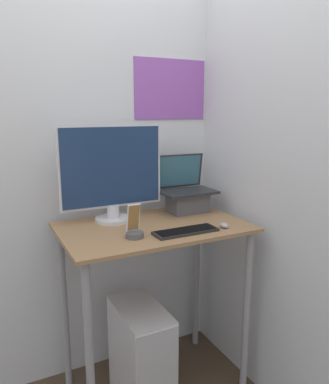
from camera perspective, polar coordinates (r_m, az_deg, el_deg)
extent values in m
cube|color=silver|center=(2.37, -5.95, 3.85)|extent=(6.00, 0.05, 2.60)
cube|color=purple|center=(2.44, 0.92, 15.37)|extent=(0.49, 0.01, 0.37)
cube|color=silver|center=(2.07, 17.16, 2.13)|extent=(0.05, 6.00, 2.60)
cube|color=#936D47|center=(2.07, -1.73, -5.34)|extent=(1.01, 0.64, 0.02)
cylinder|color=gray|center=(1.93, -11.32, -24.16)|extent=(0.04, 0.04, 1.01)
cylinder|color=gray|center=(2.29, 12.36, -17.89)|extent=(0.04, 0.04, 1.01)
cylinder|color=gray|center=(2.38, -15.00, -16.77)|extent=(0.04, 0.04, 1.01)
cylinder|color=gray|center=(2.68, 4.88, -12.94)|extent=(0.04, 0.04, 1.01)
cube|color=#4C4C51|center=(2.31, 3.56, -1.64)|extent=(0.23, 0.15, 0.12)
cube|color=#262628|center=(2.30, 3.59, 0.01)|extent=(0.33, 0.21, 0.02)
cube|color=#262628|center=(2.38, 2.15, 3.24)|extent=(0.33, 0.04, 0.21)
cube|color=#336072|center=(2.37, 2.22, 3.24)|extent=(0.30, 0.03, 0.19)
cylinder|color=silver|center=(2.16, -7.78, -4.11)|extent=(0.21, 0.21, 0.02)
cylinder|color=silver|center=(2.15, -7.82, -2.89)|extent=(0.07, 0.07, 0.08)
cube|color=silver|center=(2.10, -8.06, 3.88)|extent=(0.59, 0.01, 0.46)
cube|color=navy|center=(2.09, -7.99, 3.85)|extent=(0.57, 0.01, 0.43)
cube|color=black|center=(1.94, 3.25, -6.01)|extent=(0.34, 0.12, 0.01)
cube|color=black|center=(1.94, 3.26, -5.77)|extent=(0.32, 0.10, 0.00)
ellipsoid|color=#99999E|center=(2.04, 9.06, -5.04)|extent=(0.04, 0.06, 0.03)
cylinder|color=#4C4C51|center=(1.87, -4.55, -6.54)|extent=(0.09, 0.09, 0.03)
cube|color=silver|center=(1.86, -4.78, -3.93)|extent=(0.07, 0.04, 0.14)
cube|color=olive|center=(1.85, -4.72, -3.93)|extent=(0.06, 0.03, 0.13)
cube|color=silver|center=(2.30, -3.60, -23.70)|extent=(0.24, 0.44, 0.59)
cube|color=#ADADB2|center=(2.14, -0.99, -26.85)|extent=(0.23, 0.01, 0.56)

